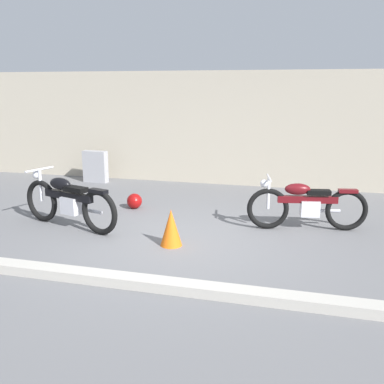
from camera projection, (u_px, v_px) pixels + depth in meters
ground_plane at (180, 242)px, 6.81m from camera, size 40.00×40.00×0.00m
building_wall at (233, 129)px, 10.56m from camera, size 18.00×0.30×2.64m
curb_strip at (140, 282)px, 5.26m from camera, size 18.00×0.24×0.12m
stone_marker at (95, 167)px, 10.96m from camera, size 0.61×0.23×0.76m
helmet at (134, 201)px, 8.62m from camera, size 0.29×0.29×0.29m
traffic_cone at (171, 228)px, 6.59m from camera, size 0.32×0.32×0.55m
motorcycle_black at (68, 201)px, 7.41m from camera, size 2.01×0.83×0.93m
motorcycle_maroon at (306, 205)px, 7.30m from camera, size 1.92×0.64×0.87m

